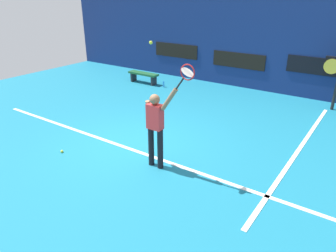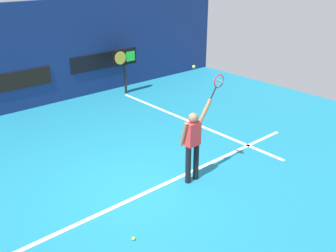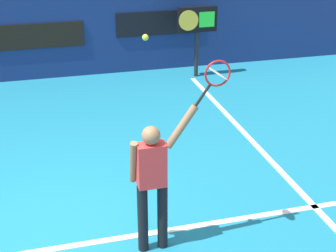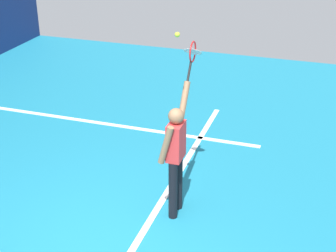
# 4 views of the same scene
# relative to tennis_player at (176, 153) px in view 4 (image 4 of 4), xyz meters

# --- Properties ---
(ground_plane) EXTENTS (18.00, 18.00, 0.00)m
(ground_plane) POSITION_rel_tennis_player_xyz_m (-1.15, 0.62, -1.01)
(ground_plane) COLOR teal
(court_sideline) EXTENTS (0.10, 7.00, 0.01)m
(court_sideline) POSITION_rel_tennis_player_xyz_m (2.45, 2.62, -1.00)
(court_sideline) COLOR white
(court_sideline) RESTS_ON ground_plane
(tennis_player) EXTENTS (0.81, 0.31, 1.91)m
(tennis_player) POSITION_rel_tennis_player_xyz_m (0.00, 0.00, 0.00)
(tennis_player) COLOR black
(tennis_player) RESTS_ON ground_plane
(tennis_racket) EXTENTS (0.48, 0.27, 0.60)m
(tennis_racket) POSITION_rel_tennis_player_xyz_m (0.75, -0.00, 1.22)
(tennis_racket) COLOR black
(tennis_ball) EXTENTS (0.07, 0.07, 0.07)m
(tennis_ball) POSITION_rel_tennis_player_xyz_m (-0.06, -0.03, 1.72)
(tennis_ball) COLOR #CCE033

